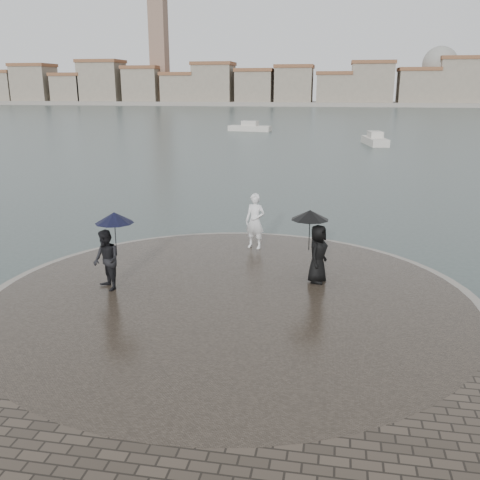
# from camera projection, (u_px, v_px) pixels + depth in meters

# --- Properties ---
(ground) EXTENTS (400.00, 400.00, 0.00)m
(ground) POSITION_uv_depth(u_px,v_px,m) (195.00, 380.00, 10.26)
(ground) COLOR #2B3835
(ground) RESTS_ON ground
(kerb_ring) EXTENTS (12.50, 12.50, 0.32)m
(kerb_ring) POSITION_uv_depth(u_px,v_px,m) (231.00, 303.00, 13.53)
(kerb_ring) COLOR gray
(kerb_ring) RESTS_ON ground
(quay_tip) EXTENTS (11.90, 11.90, 0.36)m
(quay_tip) POSITION_uv_depth(u_px,v_px,m) (231.00, 302.00, 13.52)
(quay_tip) COLOR #2D261E
(quay_tip) RESTS_ON ground
(statue) EXTENTS (0.75, 0.59, 1.80)m
(statue) POSITION_uv_depth(u_px,v_px,m) (255.00, 221.00, 17.24)
(statue) COLOR white
(statue) RESTS_ON quay_tip
(visitor_left) EXTENTS (1.23, 1.07, 2.04)m
(visitor_left) POSITION_uv_depth(u_px,v_px,m) (108.00, 249.00, 13.61)
(visitor_left) COLOR black
(visitor_left) RESTS_ON quay_tip
(visitor_right) EXTENTS (1.11, 1.05, 1.95)m
(visitor_right) POSITION_uv_depth(u_px,v_px,m) (315.00, 242.00, 14.16)
(visitor_right) COLOR black
(visitor_right) RESTS_ON quay_tip
(far_skyline) EXTENTS (260.00, 20.00, 37.00)m
(far_skyline) POSITION_uv_depth(u_px,v_px,m) (313.00, 87.00, 161.77)
(far_skyline) COLOR gray
(far_skyline) RESTS_ON ground
(boats) EXTENTS (33.18, 25.91, 1.50)m
(boats) POSITION_uv_depth(u_px,v_px,m) (369.00, 139.00, 54.73)
(boats) COLOR beige
(boats) RESTS_ON ground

